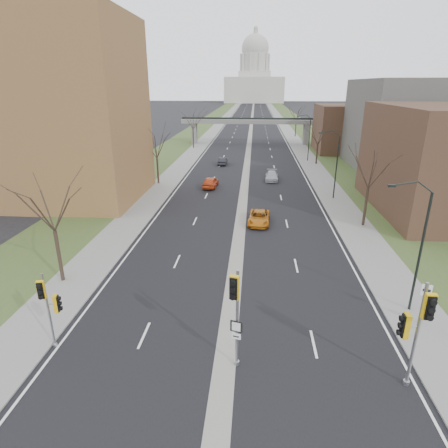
# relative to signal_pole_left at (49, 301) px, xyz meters

# --- Properties ---
(ground) EXTENTS (700.00, 700.00, 0.00)m
(ground) POSITION_rel_signal_pole_left_xyz_m (9.60, -0.50, -3.07)
(ground) COLOR black
(ground) RESTS_ON ground
(road_surface) EXTENTS (20.00, 600.00, 0.01)m
(road_surface) POSITION_rel_signal_pole_left_xyz_m (9.60, 149.50, -3.06)
(road_surface) COLOR black
(road_surface) RESTS_ON ground
(median_strip) EXTENTS (1.20, 600.00, 0.02)m
(median_strip) POSITION_rel_signal_pole_left_xyz_m (9.60, 149.50, -3.07)
(median_strip) COLOR gray
(median_strip) RESTS_ON ground
(sidewalk_right) EXTENTS (4.00, 600.00, 0.12)m
(sidewalk_right) POSITION_rel_signal_pole_left_xyz_m (21.60, 149.50, -3.01)
(sidewalk_right) COLOR gray
(sidewalk_right) RESTS_ON ground
(sidewalk_left) EXTENTS (4.00, 600.00, 0.12)m
(sidewalk_left) POSITION_rel_signal_pole_left_xyz_m (-2.40, 149.50, -3.01)
(sidewalk_left) COLOR gray
(sidewalk_left) RESTS_ON ground
(grass_verge_right) EXTENTS (8.00, 600.00, 0.10)m
(grass_verge_right) POSITION_rel_signal_pole_left_xyz_m (27.60, 149.50, -3.02)
(grass_verge_right) COLOR #2B421E
(grass_verge_right) RESTS_ON ground
(grass_verge_left) EXTENTS (8.00, 600.00, 0.10)m
(grass_verge_left) POSITION_rel_signal_pole_left_xyz_m (-8.40, 149.50, -3.02)
(grass_verge_left) COLOR #2B421E
(grass_verge_left) RESTS_ON ground
(apartment_building) EXTENTS (25.00, 16.00, 22.00)m
(apartment_building) POSITION_rel_signal_pole_left_xyz_m (-16.40, 29.50, 7.93)
(apartment_building) COLOR brown
(apartment_building) RESTS_ON ground
(commercial_block_mid) EXTENTS (18.00, 22.00, 15.00)m
(commercial_block_mid) POSITION_rel_signal_pole_left_xyz_m (37.60, 51.50, 4.43)
(commercial_block_mid) COLOR #56534E
(commercial_block_mid) RESTS_ON ground
(commercial_block_far) EXTENTS (14.00, 14.00, 10.00)m
(commercial_block_far) POSITION_rel_signal_pole_left_xyz_m (31.60, 69.50, 1.93)
(commercial_block_far) COLOR #503225
(commercial_block_far) RESTS_ON ground
(pedestrian_bridge) EXTENTS (34.00, 3.00, 6.45)m
(pedestrian_bridge) POSITION_rel_signal_pole_left_xyz_m (9.60, 79.50, 1.78)
(pedestrian_bridge) COLOR slate
(pedestrian_bridge) RESTS_ON ground
(capitol) EXTENTS (48.00, 42.00, 55.75)m
(capitol) POSITION_rel_signal_pole_left_xyz_m (9.60, 319.50, 15.53)
(capitol) COLOR beige
(capitol) RESTS_ON ground
(streetlight_near) EXTENTS (2.61, 0.20, 8.70)m
(streetlight_near) POSITION_rel_signal_pole_left_xyz_m (20.58, 5.50, 3.89)
(streetlight_near) COLOR black
(streetlight_near) RESTS_ON sidewalk_right
(streetlight_mid) EXTENTS (2.61, 0.20, 8.70)m
(streetlight_mid) POSITION_rel_signal_pole_left_xyz_m (20.58, 31.50, 3.89)
(streetlight_mid) COLOR black
(streetlight_mid) RESTS_ON sidewalk_right
(streetlight_far) EXTENTS (2.61, 0.20, 8.70)m
(streetlight_far) POSITION_rel_signal_pole_left_xyz_m (20.58, 57.50, 3.89)
(streetlight_far) COLOR black
(streetlight_far) RESTS_ON sidewalk_right
(tree_left_a) EXTENTS (7.20, 7.20, 9.40)m
(tree_left_a) POSITION_rel_signal_pole_left_xyz_m (-3.40, 7.50, 3.57)
(tree_left_a) COLOR #382B21
(tree_left_a) RESTS_ON sidewalk_left
(tree_left_b) EXTENTS (6.75, 6.75, 8.81)m
(tree_left_b) POSITION_rel_signal_pole_left_xyz_m (-3.40, 37.50, 3.16)
(tree_left_b) COLOR #382B21
(tree_left_b) RESTS_ON sidewalk_left
(tree_left_c) EXTENTS (7.65, 7.65, 9.99)m
(tree_left_c) POSITION_rel_signal_pole_left_xyz_m (-3.40, 71.50, 3.98)
(tree_left_c) COLOR #382B21
(tree_left_c) RESTS_ON sidewalk_left
(tree_right_a) EXTENTS (7.20, 7.20, 9.40)m
(tree_right_a) POSITION_rel_signal_pole_left_xyz_m (22.60, 21.50, 3.57)
(tree_right_a) COLOR #382B21
(tree_right_a) RESTS_ON sidewalk_right
(tree_right_b) EXTENTS (6.30, 6.30, 8.22)m
(tree_right_b) POSITION_rel_signal_pole_left_xyz_m (22.60, 54.50, 2.75)
(tree_right_b) COLOR #382B21
(tree_right_b) RESTS_ON sidewalk_right
(tree_right_c) EXTENTS (7.65, 7.65, 9.99)m
(tree_right_c) POSITION_rel_signal_pole_left_xyz_m (22.60, 94.50, 3.98)
(tree_right_c) COLOR #382B21
(tree_right_c) RESTS_ON sidewalk_right
(signal_pole_left) EXTENTS (0.78, 0.97, 4.69)m
(signal_pole_left) POSITION_rel_signal_pole_left_xyz_m (0.00, 0.00, 0.00)
(signal_pole_left) COLOR gray
(signal_pole_left) RESTS_ON ground
(signal_pole_median) EXTENTS (0.73, 0.94, 5.65)m
(signal_pole_median) POSITION_rel_signal_pole_left_xyz_m (10.15, -0.82, 0.87)
(signal_pole_median) COLOR gray
(signal_pole_median) RESTS_ON ground
(signal_pole_right) EXTENTS (1.01, 1.03, 5.77)m
(signal_pole_right) POSITION_rel_signal_pole_left_xyz_m (18.54, -1.47, 0.71)
(signal_pole_right) COLOR gray
(signal_pole_right) RESTS_ON ground
(speed_limit_sign) EXTENTS (0.59, 0.18, 2.77)m
(speed_limit_sign) POSITION_rel_signal_pole_left_xyz_m (21.40, 3.86, -1.04)
(speed_limit_sign) COLOR black
(speed_limit_sign) RESTS_ON sidewalk_right
(car_left_near) EXTENTS (2.18, 4.74, 1.58)m
(car_left_near) POSITION_rel_signal_pole_left_xyz_m (4.67, 36.12, -2.28)
(car_left_near) COLOR #BD3D15
(car_left_near) RESTS_ON ground
(car_left_far) EXTENTS (1.55, 4.04, 1.31)m
(car_left_far) POSITION_rel_signal_pole_left_xyz_m (5.08, 52.71, -2.41)
(car_left_far) COLOR black
(car_left_far) RESTS_ON ground
(car_right_near) EXTENTS (2.58, 4.99, 1.35)m
(car_right_near) POSITION_rel_signal_pole_left_xyz_m (11.60, 21.44, -2.39)
(car_right_near) COLOR #B96813
(car_right_near) RESTS_ON ground
(car_right_mid) EXTENTS (2.14, 4.82, 1.37)m
(car_right_mid) POSITION_rel_signal_pole_left_xyz_m (13.73, 41.16, -2.38)
(car_right_mid) COLOR #A9A9B1
(car_right_mid) RESTS_ON ground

